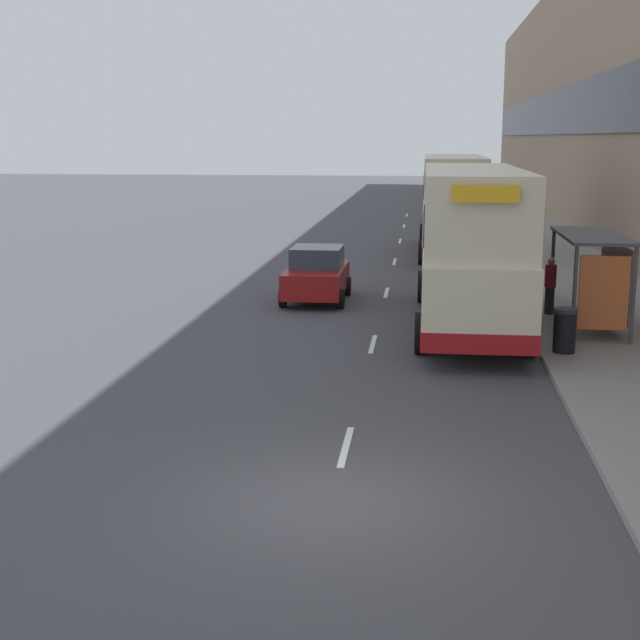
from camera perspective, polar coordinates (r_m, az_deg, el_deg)
ground_plane at (r=12.97m, az=0.73°, el=-11.59°), size 220.00×220.00×0.00m
pavement at (r=50.88m, az=12.71°, el=5.65°), size 5.00×93.00×0.14m
terrace_facade at (r=51.25m, az=17.65°, el=13.58°), size 3.10×93.00×14.68m
lane_mark_0 at (r=15.14m, az=1.67°, el=-8.09°), size 0.12×2.00×0.01m
lane_mark_1 at (r=22.45m, az=3.41°, el=-1.54°), size 0.12×2.00×0.01m
lane_mark_2 at (r=29.91m, az=4.28°, el=1.76°), size 0.12×2.00×0.01m
lane_mark_3 at (r=37.44m, az=4.80°, el=3.75°), size 0.12×2.00×0.01m
lane_mark_4 at (r=45.00m, az=5.15°, el=5.06°), size 0.12×2.00×0.01m
lane_mark_5 at (r=52.58m, az=5.39°, el=6.00°), size 0.12×2.00×0.01m
lane_mark_6 at (r=60.17m, az=5.58°, el=6.70°), size 0.12×2.00×0.01m
bus_shelter at (r=24.29m, az=17.47°, el=3.43°), size 1.60×4.20×2.48m
double_decker_bus_near at (r=24.48m, az=9.63°, el=4.83°), size 2.85×10.65×4.30m
double_decker_bus_ahead at (r=39.84m, az=8.48°, el=7.43°), size 2.85×10.48×4.30m
car_0 at (r=52.22m, az=8.06°, el=6.82°), size 2.01×4.48×1.69m
car_1 at (r=75.34m, az=8.10°, el=8.25°), size 1.95×4.41×1.67m
car_2 at (r=66.54m, az=8.22°, el=7.85°), size 2.04×4.28×1.75m
car_3 at (r=28.25m, az=-0.22°, el=2.94°), size 1.98×3.81×1.71m
pedestrian_at_shelter at (r=25.93m, az=18.90°, el=1.90°), size 0.34×0.34×1.71m
pedestrian_1 at (r=26.23m, az=14.52°, el=2.17°), size 0.32×0.32×1.63m
litter_bin at (r=21.66m, az=15.39°, el=-0.63°), size 0.55×0.55×1.05m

